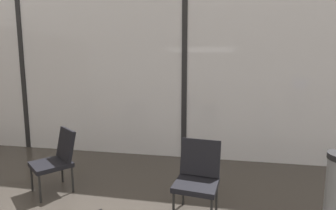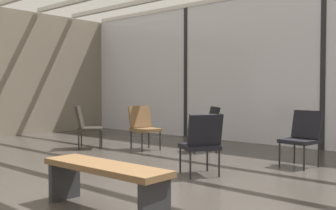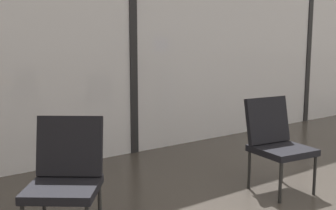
# 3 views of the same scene
# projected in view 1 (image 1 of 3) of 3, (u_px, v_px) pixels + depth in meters

# --- Properties ---
(glass_curtain_wall) EXTENTS (14.00, 0.08, 3.29)m
(glass_curtain_wall) POSITION_uv_depth(u_px,v_px,m) (185.00, 74.00, 4.72)
(glass_curtain_wall) COLOR silver
(glass_curtain_wall) RESTS_ON ground
(window_mullion_0) EXTENTS (0.10, 0.12, 3.29)m
(window_mullion_0) POSITION_uv_depth(u_px,v_px,m) (25.00, 73.00, 5.36)
(window_mullion_0) COLOR black
(window_mullion_0) RESTS_ON ground
(window_mullion_1) EXTENTS (0.10, 0.12, 3.29)m
(window_mullion_1) POSITION_uv_depth(u_px,v_px,m) (185.00, 74.00, 4.72)
(window_mullion_1) COLOR black
(window_mullion_1) RESTS_ON ground
(parked_airplane) EXTENTS (14.19, 4.24, 4.24)m
(parked_airplane) POSITION_uv_depth(u_px,v_px,m) (246.00, 59.00, 8.57)
(parked_airplane) COLOR silver
(parked_airplane) RESTS_ON ground
(lounge_chair_0) EXTENTS (0.55, 0.58, 0.87)m
(lounge_chair_0) POSITION_uv_depth(u_px,v_px,m) (198.00, 174.00, 2.91)
(lounge_chair_0) COLOR black
(lounge_chair_0) RESTS_ON ground
(lounge_chair_1) EXTENTS (0.70, 0.71, 0.87)m
(lounge_chair_1) POSITION_uv_depth(u_px,v_px,m) (57.00, 156.00, 3.50)
(lounge_chair_1) COLOR black
(lounge_chair_1) RESTS_ON ground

